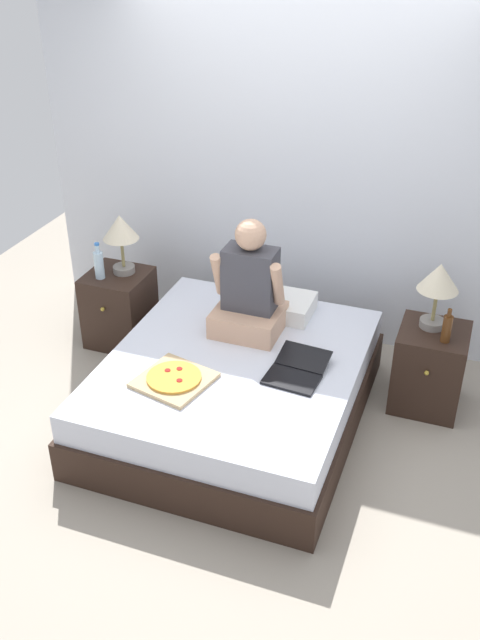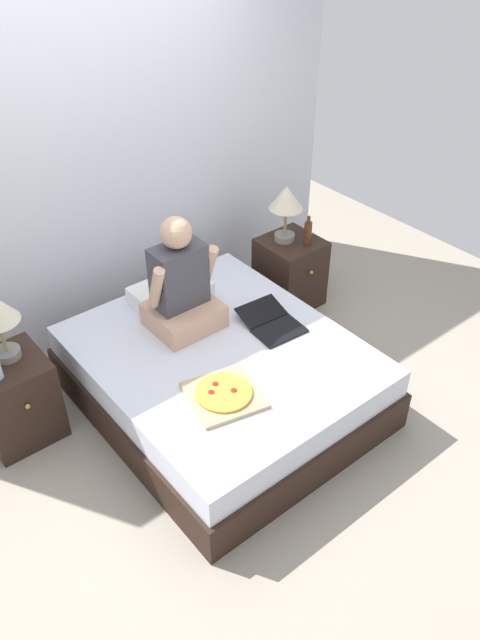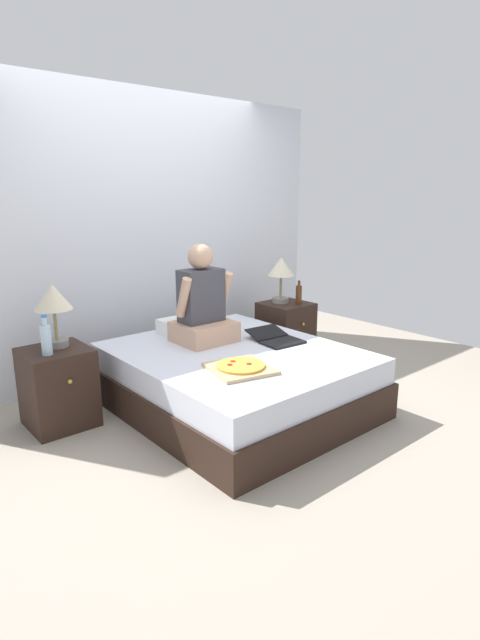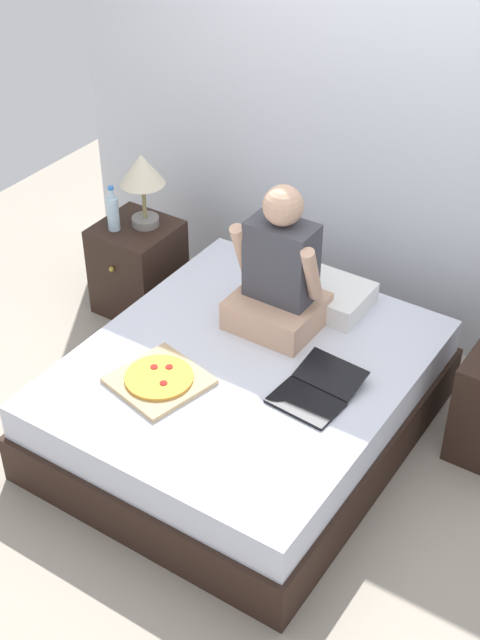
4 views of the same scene
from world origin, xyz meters
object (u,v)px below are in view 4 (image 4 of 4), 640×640
bed (292,415)px  person_seated (295,275)px  nightstand_right (535,348)px  lamp_on_left_nightstand (101,206)px  beer_bottle_on_bed (175,330)px  pizza_box (224,440)px  laptop (359,405)px  water_bottle (73,256)px  lamp_on_right_nightstand (544,233)px  nightstand_left (105,315)px  beer_bottle (562,294)px

bed → person_seated: 0.63m
nightstand_right → person_seated: person_seated is taller
lamp_on_left_nightstand → beer_bottle_on_bed: (0.51, -0.56, -0.33)m
lamp_on_left_nightstand → pizza_box: (0.89, -1.20, -0.40)m
bed → laptop: bearing=-33.4°
water_bottle → lamp_on_right_nightstand: size_ratio=0.61×
lamp_on_left_nightstand → water_bottle: lamp_on_left_nightstand is taller
water_bottle → nightstand_left: bearing=48.3°
person_seated → pizza_box: bearing=-98.3°
water_bottle → laptop: bearing=-27.0°
nightstand_right → person_seated: bearing=-166.6°
bed → beer_bottle_on_bed: bearing=166.1°
nightstand_left → beer_bottle_on_bed: bearing=-42.6°
nightstand_left → water_bottle: water_bottle is taller
bed → lamp_on_left_nightstand: bearing=146.8°
pizza_box → beer_bottle_on_bed: bearing=120.3°
water_bottle → pizza_box: size_ratio=0.67×
lamp_on_left_nightstand → lamp_on_right_nightstand: size_ratio=1.00×
laptop → bed: bearing=146.6°
laptop → water_bottle: bearing=153.0°
nightstand_right → person_seated: size_ratio=0.69×
beer_bottle_on_bed → pizza_box: bearing=-59.7°
nightstand_left → beer_bottle: bearing=-2.5°
laptop → beer_bottle_on_bed: beer_bottle_on_bed is taller
nightstand_left → bed: bearing=-30.3°
beer_bottle_on_bed → beer_bottle: bearing=13.3°
water_bottle → laptop: (1.50, -0.76, -0.19)m
laptop → beer_bottle_on_bed: 0.94m
nightstand_left → nightstand_right: same height
nightstand_left → water_bottle: (-0.08, -0.09, 0.38)m
beer_bottle → laptop: (-0.85, -0.75, -0.17)m
lamp_on_left_nightstand → person_seated: size_ratio=0.58×
nightstand_right → beer_bottle: (0.07, -0.10, 0.36)m
nightstand_left → nightstand_right: bearing=0.0°
laptop → person_seated: bearing=122.0°
laptop → beer_bottle_on_bed: size_ratio=2.17×
bed → pizza_box: pizza_box is taller
lamp_on_right_nightstand → pizza_box: lamp_on_right_nightstand is taller
person_seated → bed: bearing=-83.5°
beer_bottle → laptop: bearing=-138.4°
pizza_box → lamp_on_left_nightstand: bearing=126.5°
water_bottle → beer_bottle_on_bed: water_bottle is taller
bed → beer_bottle: 1.35m
nightstand_left → beer_bottle: (2.26, -0.10, 0.36)m
lamp_on_right_nightstand → laptop: (-0.75, -0.90, -0.40)m
lamp_on_left_nightstand → laptop: lamp_on_left_nightstand is taller
lamp_on_left_nightstand → water_bottle: size_ratio=1.63×
nightstand_right → laptop: (-0.78, -0.85, 0.19)m
lamp_on_right_nightstand → person_seated: bearing=-163.9°
lamp_on_left_nightstand → laptop: size_ratio=0.94×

